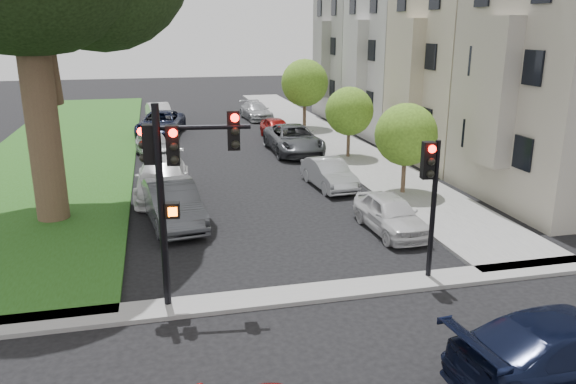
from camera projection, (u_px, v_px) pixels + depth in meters
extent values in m
plane|color=black|center=(338.00, 333.00, 13.07)|extent=(140.00, 140.00, 0.00)
cube|color=#214C13|center=(68.00, 145.00, 33.45)|extent=(8.00, 44.00, 0.12)
cube|color=gray|center=(321.00, 134.00, 36.94)|extent=(3.50, 44.00, 0.12)
cube|color=gray|center=(314.00, 293.00, 14.92)|extent=(60.00, 1.00, 0.12)
cube|color=#9C9A96|center=(492.00, 92.00, 21.17)|extent=(0.70, 2.20, 5.50)
cube|color=black|center=(502.00, 64.00, 20.96)|extent=(0.08, 3.60, 6.00)
cube|color=tan|center=(477.00, 64.00, 28.88)|extent=(7.00, 7.40, 10.00)
cube|color=tan|center=(407.00, 75.00, 28.17)|extent=(0.70, 2.20, 5.50)
cube|color=black|center=(414.00, 55.00, 27.95)|extent=(0.08, 3.60, 6.00)
cube|color=#ACA6A0|center=(413.00, 57.00, 35.88)|extent=(7.00, 7.40, 10.00)
cube|color=#ACA6A0|center=(356.00, 66.00, 35.17)|extent=(0.70, 2.20, 5.50)
cube|color=black|center=(361.00, 49.00, 34.95)|extent=(0.08, 3.60, 6.00)
cube|color=gray|center=(370.00, 52.00, 42.87)|extent=(7.00, 7.40, 10.00)
cube|color=gray|center=(321.00, 59.00, 42.16)|extent=(0.70, 2.20, 5.50)
cube|color=black|center=(326.00, 45.00, 41.95)|extent=(0.08, 3.60, 6.00)
cylinder|color=brown|center=(41.00, 109.00, 19.48)|extent=(1.13, 1.13, 8.21)
cylinder|color=brown|center=(404.00, 174.00, 23.56)|extent=(0.18, 0.18, 1.85)
sphere|color=#3E661C|center=(406.00, 135.00, 23.09)|extent=(2.59, 2.59, 2.59)
cylinder|color=brown|center=(348.00, 142.00, 30.11)|extent=(0.18, 0.18, 1.83)
sphere|color=#3E661C|center=(349.00, 111.00, 29.64)|extent=(2.56, 2.56, 2.56)
cylinder|color=brown|center=(304.00, 113.00, 38.56)|extent=(0.23, 0.23, 2.28)
sphere|color=#3E661C|center=(305.00, 83.00, 37.98)|extent=(3.19, 3.19, 3.19)
cylinder|color=black|center=(162.00, 211.00, 13.54)|extent=(0.20, 0.20, 5.18)
cylinder|color=black|center=(204.00, 127.00, 13.22)|extent=(2.19, 0.39, 0.12)
cube|color=black|center=(173.00, 145.00, 13.17)|extent=(0.33, 0.29, 0.95)
cube|color=black|center=(234.00, 130.00, 13.40)|extent=(0.33, 0.29, 0.95)
cube|color=black|center=(149.00, 144.00, 13.28)|extent=(0.29, 0.33, 0.95)
sphere|color=#FF0C05|center=(172.00, 133.00, 12.94)|extent=(0.20, 0.20, 0.20)
sphere|color=black|center=(174.00, 160.00, 13.12)|extent=(0.20, 0.20, 0.20)
cube|color=black|center=(172.00, 210.00, 13.60)|extent=(0.38, 0.29, 0.38)
cube|color=#FF5905|center=(173.00, 212.00, 13.47)|extent=(0.22, 0.03, 0.22)
cylinder|color=black|center=(433.00, 212.00, 15.31)|extent=(0.16, 0.16, 3.99)
cube|color=black|center=(428.00, 160.00, 14.83)|extent=(0.34, 0.31, 1.00)
sphere|color=#FF0C05|center=(432.00, 149.00, 14.59)|extent=(0.21, 0.21, 0.21)
imported|color=black|center=(575.00, 350.00, 11.03)|extent=(5.42, 2.57, 1.53)
imported|color=silver|center=(391.00, 214.00, 19.35)|extent=(1.67, 3.89, 1.31)
imported|color=#999BA0|center=(329.00, 174.00, 24.69)|extent=(1.66, 3.97, 1.28)
imported|color=#3F4247|center=(294.00, 139.00, 31.52)|extent=(2.61, 5.59, 1.55)
imported|color=maroon|center=(277.00, 128.00, 35.55)|extent=(1.71, 3.89, 1.30)
imported|color=#999BA0|center=(256.00, 111.00, 42.89)|extent=(2.20, 4.58, 1.29)
imported|color=#3F4247|center=(173.00, 204.00, 20.08)|extent=(2.30, 4.90, 1.55)
imported|color=silver|center=(163.00, 178.00, 23.50)|extent=(2.45, 5.40, 1.54)
imported|color=#999BA0|center=(154.00, 145.00, 30.38)|extent=(2.24, 4.31, 1.40)
imported|color=black|center=(161.00, 123.00, 36.52)|extent=(3.62, 6.07, 1.58)
imported|color=silver|center=(159.00, 113.00, 41.62)|extent=(2.09, 4.41, 1.40)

